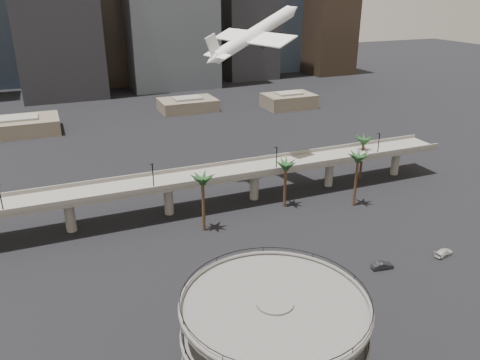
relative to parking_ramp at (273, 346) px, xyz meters
name	(u,v)px	position (x,y,z in m)	size (l,w,h in m)	color
ground	(340,357)	(13.00, 4.00, -9.84)	(700.00, 700.00, 0.00)	black
parking_ramp	(273,346)	(0.00, 0.00, 0.00)	(22.20, 22.20, 17.35)	#514E4B
overpass	(212,178)	(13.00, 59.00, -2.50)	(130.00, 9.30, 14.70)	slate
palm_trees	(307,161)	(34.48, 51.47, 1.46)	(54.40, 18.40, 14.00)	#4D3221
low_buildings	(157,111)	(19.89, 146.30, -6.97)	(135.00, 27.50, 6.80)	brown
airborne_jet	(254,34)	(30.07, 73.68, 28.75)	(30.22, 28.05, 15.09)	white
car_a	(277,273)	(13.71, 25.72, -9.07)	(1.81, 4.50, 1.53)	#B3193A
car_b	(382,265)	(33.52, 20.49, -9.14)	(1.47, 4.22, 1.39)	black
car_c	(444,252)	(47.90, 19.68, -9.17)	(1.87, 4.60, 1.34)	#B6B6B2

